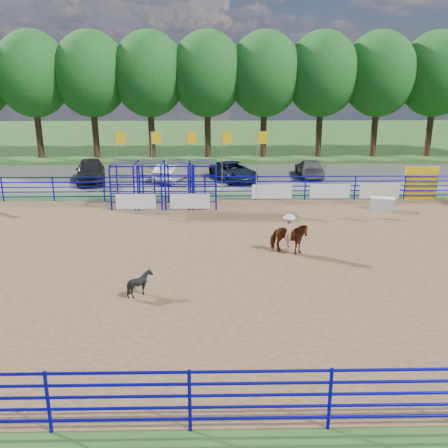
{
  "coord_description": "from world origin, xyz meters",
  "views": [
    {
      "loc": [
        0.55,
        -19.04,
        7.48
      ],
      "look_at": [
        0.95,
        1.0,
        1.3
      ],
      "focal_mm": 40.0,
      "sensor_mm": 36.0,
      "label": 1
    }
  ],
  "objects": [
    {
      "name": "chute_assembly",
      "position": [
        -1.9,
        8.84,
        1.26
      ],
      "size": [
        19.32,
        2.41,
        4.2
      ],
      "color": "#0C08B0",
      "rests_on": "ground"
    },
    {
      "name": "arena_dirt",
      "position": [
        0.0,
        0.0,
        0.01
      ],
      "size": [
        30.0,
        20.0,
        0.02
      ],
      "primitive_type": "cube",
      "color": "olive",
      "rests_on": "ground"
    },
    {
      "name": "treeline",
      "position": [
        0.0,
        26.0,
        7.53
      ],
      "size": [
        56.4,
        6.4,
        11.24
      ],
      "color": "#3F2B19",
      "rests_on": "ground"
    },
    {
      "name": "car_b",
      "position": [
        -2.34,
        15.8,
        0.69
      ],
      "size": [
        2.7,
        4.35,
        1.35
      ],
      "primitive_type": "imported",
      "rotation": [
        0.0,
        0.0,
        2.81
      ],
      "color": "gray",
      "rests_on": "gravel_strip"
    },
    {
      "name": "perimeter_fence",
      "position": [
        0.0,
        0.0,
        0.75
      ],
      "size": [
        30.1,
        20.1,
        1.5
      ],
      "color": "#0C08B0",
      "rests_on": "ground"
    },
    {
      "name": "horse_and_rider",
      "position": [
        3.68,
        0.83,
        0.85
      ],
      "size": [
        1.8,
        1.23,
        2.38
      ],
      "color": "maroon",
      "rests_on": "arena_dirt"
    },
    {
      "name": "car_a",
      "position": [
        -8.05,
        15.36,
        0.83
      ],
      "size": [
        2.9,
        5.1,
        1.63
      ],
      "primitive_type": "imported",
      "rotation": [
        0.0,
        0.0,
        0.21
      ],
      "color": "black",
      "rests_on": "gravel_strip"
    },
    {
      "name": "calf",
      "position": [
        -2.02,
        -3.18,
        0.47
      ],
      "size": [
        0.86,
        0.78,
        0.89
      ],
      "primitive_type": "imported",
      "rotation": [
        0.0,
        0.0,
        1.5
      ],
      "color": "black",
      "rests_on": "arena_dirt"
    },
    {
      "name": "ground",
      "position": [
        0.0,
        0.0,
        0.0
      ],
      "size": [
        120.0,
        120.0,
        0.0
      ],
      "primitive_type": "plane",
      "color": "#386227",
      "rests_on": "ground"
    },
    {
      "name": "car_c",
      "position": [
        1.93,
        15.78,
        0.66
      ],
      "size": [
        3.77,
        5.13,
        1.29
      ],
      "primitive_type": "imported",
      "rotation": [
        0.0,
        0.0,
        0.39
      ],
      "color": "black",
      "rests_on": "gravel_strip"
    },
    {
      "name": "car_d",
      "position": [
        7.57,
        16.9,
        0.63
      ],
      "size": [
        1.88,
        4.34,
        1.24
      ],
      "primitive_type": "imported",
      "rotation": [
        0.0,
        0.0,
        3.11
      ],
      "color": "#535356",
      "rests_on": "gravel_strip"
    },
    {
      "name": "gravel_strip",
      "position": [
        0.0,
        17.0,
        0.01
      ],
      "size": [
        40.0,
        10.0,
        0.01
      ],
      "primitive_type": "cube",
      "color": "#66645B",
      "rests_on": "ground"
    },
    {
      "name": "announcer_table",
      "position": [
        9.96,
        7.73,
        0.36
      ],
      "size": [
        1.41,
        0.98,
        0.69
      ],
      "primitive_type": "cube",
      "rotation": [
        0.0,
        0.0,
        -0.32
      ],
      "color": "white",
      "rests_on": "arena_dirt"
    }
  ]
}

